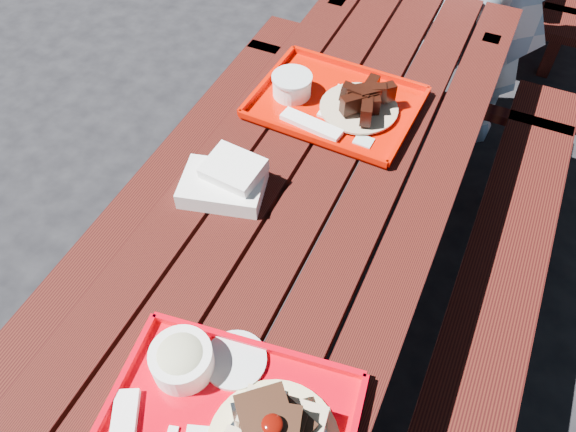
% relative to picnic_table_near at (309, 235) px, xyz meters
% --- Properties ---
extents(ground, '(60.00, 60.00, 0.00)m').
position_rel_picnic_table_near_xyz_m(ground, '(0.00, 0.00, -0.56)').
color(ground, black).
rests_on(ground, ground).
extents(picnic_table_near, '(1.41, 2.40, 0.75)m').
position_rel_picnic_table_near_xyz_m(picnic_table_near, '(0.00, 0.00, 0.00)').
color(picnic_table_near, '#3B120B').
rests_on(picnic_table_near, ground).
extents(near_tray, '(0.56, 0.46, 0.16)m').
position_rel_picnic_table_near_xyz_m(near_tray, '(0.10, -0.65, 0.23)').
color(near_tray, red).
rests_on(near_tray, picnic_table_near).
extents(far_tray, '(0.52, 0.41, 0.08)m').
position_rel_picnic_table_near_xyz_m(far_tray, '(-0.08, 0.36, 0.22)').
color(far_tray, red).
rests_on(far_tray, picnic_table_near).
extents(white_cloth, '(0.26, 0.21, 0.09)m').
position_rel_picnic_table_near_xyz_m(white_cloth, '(-0.22, -0.09, 0.23)').
color(white_cloth, white).
rests_on(white_cloth, picnic_table_near).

